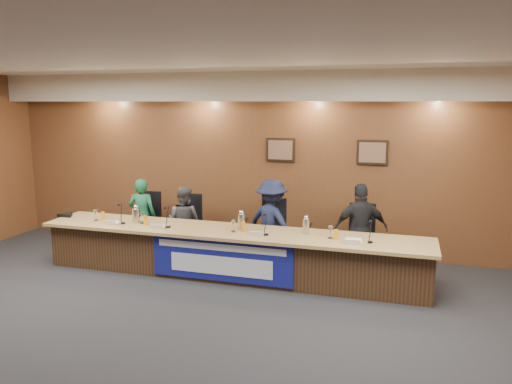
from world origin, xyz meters
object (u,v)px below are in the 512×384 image
at_px(carafe_right, 306,227).
at_px(speakerphone, 67,215).
at_px(office_chair_c, 273,236).
at_px(carafe_left, 136,216).
at_px(office_chair_b, 187,229).
at_px(panelist_b, 184,222).
at_px(carafe_mid, 242,222).
at_px(panelist_a, 142,216).
at_px(office_chair_a, 146,225).
at_px(panelist_c, 272,223).
at_px(panelist_d, 361,229).
at_px(dais_body, 230,254).
at_px(banner, 221,260).
at_px(office_chair_d, 361,242).

relative_size(carafe_right, speakerphone, 0.74).
relative_size(office_chair_c, carafe_left, 2.07).
bearing_deg(carafe_left, office_chair_c, 21.85).
relative_size(office_chair_b, carafe_right, 2.03).
bearing_deg(panelist_b, carafe_mid, 157.51).
distance_m(panelist_a, carafe_left, 0.82).
height_order(office_chair_c, carafe_right, carafe_right).
bearing_deg(panelist_b, office_chair_a, -2.04).
bearing_deg(panelist_c, office_chair_b, 19.19).
bearing_deg(carafe_mid, panelist_c, 65.97).
xyz_separation_m(panelist_d, carafe_left, (-3.53, -0.74, 0.14)).
relative_size(dais_body, carafe_left, 25.85).
xyz_separation_m(panelist_c, panelist_d, (1.45, 0.00, 0.00)).
bearing_deg(dais_body, panelist_a, 160.08).
relative_size(office_chair_b, speakerphone, 1.50).
bearing_deg(carafe_right, carafe_left, -178.10).
height_order(panelist_b, carafe_left, panelist_b).
height_order(dais_body, speakerphone, speakerphone).
bearing_deg(speakerphone, carafe_left, -2.07).
xyz_separation_m(office_chair_a, speakerphone, (-1.07, -0.79, 0.30)).
bearing_deg(panelist_b, dais_body, 152.88).
bearing_deg(panelist_b, office_chair_b, -85.02).
bearing_deg(panelist_c, carafe_left, 42.24).
distance_m(carafe_left, carafe_right, 2.79).
distance_m(carafe_left, carafe_mid, 1.79).
height_order(banner, carafe_right, carafe_right).
relative_size(banner, panelist_b, 1.75).
bearing_deg(banner, office_chair_c, 68.47).
bearing_deg(carafe_mid, dais_body, -171.62).
bearing_deg(carafe_mid, office_chair_c, 68.79).
bearing_deg(carafe_mid, speakerphone, -179.71).
distance_m(office_chair_a, carafe_mid, 2.27).
distance_m(banner, panelist_a, 2.24).
bearing_deg(carafe_right, panelist_a, 168.28).
height_order(banner, carafe_left, carafe_left).
height_order(office_chair_b, speakerphone, speakerphone).
height_order(panelist_b, carafe_right, panelist_b).
relative_size(panelist_c, speakerphone, 4.52).
bearing_deg(banner, office_chair_d, 32.18).
height_order(office_chair_b, office_chair_d, same).
distance_m(panelist_b, panelist_c, 1.59).
xyz_separation_m(panelist_b, carafe_left, (-0.50, -0.74, 0.24)).
bearing_deg(speakerphone, office_chair_c, 12.78).
relative_size(panelist_d, carafe_mid, 5.87).
bearing_deg(office_chair_b, office_chair_c, -2.14).
relative_size(panelist_b, carafe_right, 5.31).
bearing_deg(carafe_left, banner, -13.13).
height_order(panelist_a, speakerphone, panelist_a).
xyz_separation_m(office_chair_a, carafe_mid, (2.10, -0.77, 0.39)).
bearing_deg(panelist_c, panelist_a, 22.79).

